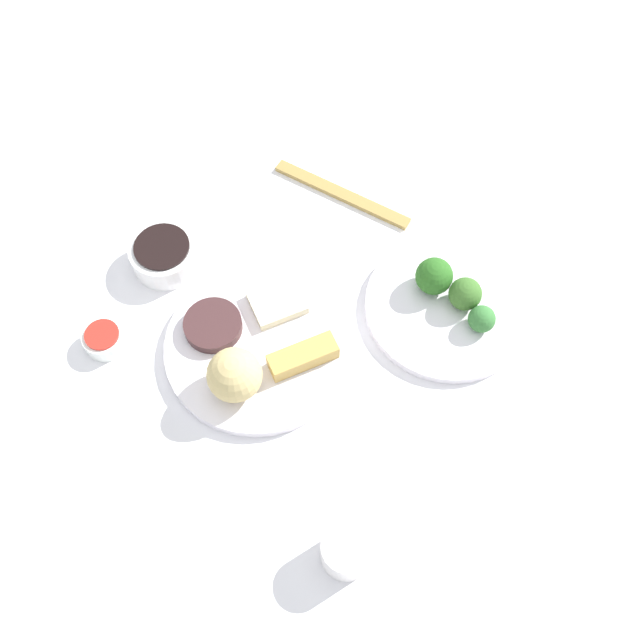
{
  "coord_description": "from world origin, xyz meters",
  "views": [
    {
      "loc": [
        0.12,
        0.45,
        0.92
      ],
      "look_at": [
        -0.05,
        0.02,
        0.06
      ],
      "focal_mm": 40.33,
      "sensor_mm": 36.0,
      "label": 1
    }
  ],
  "objects_px": {
    "sauce_ramekin_sweet_and_sour": "(105,340)",
    "chopsticks_pair": "(342,194)",
    "teacup": "(346,551)",
    "soy_sauce_bowl": "(165,255)",
    "broccoli_plate": "(447,307)",
    "main_plate": "(258,347)"
  },
  "relations": [
    {
      "from": "teacup",
      "to": "main_plate",
      "type": "bearing_deg",
      "value": -89.49
    },
    {
      "from": "sauce_ramekin_sweet_and_sour",
      "to": "chopsticks_pair",
      "type": "relative_size",
      "value": 0.25
    },
    {
      "from": "soy_sauce_bowl",
      "to": "teacup",
      "type": "bearing_deg",
      "value": 99.35
    },
    {
      "from": "broccoli_plate",
      "to": "sauce_ramekin_sweet_and_sour",
      "type": "distance_m",
      "value": 0.48
    },
    {
      "from": "sauce_ramekin_sweet_and_sour",
      "to": "chopsticks_pair",
      "type": "distance_m",
      "value": 0.42
    },
    {
      "from": "broccoli_plate",
      "to": "chopsticks_pair",
      "type": "height_order",
      "value": "broccoli_plate"
    },
    {
      "from": "broccoli_plate",
      "to": "main_plate",
      "type": "bearing_deg",
      "value": -8.74
    },
    {
      "from": "soy_sauce_bowl",
      "to": "sauce_ramekin_sweet_and_sour",
      "type": "xyz_separation_m",
      "value": [
        0.12,
        0.1,
        -0.01
      ]
    },
    {
      "from": "broccoli_plate",
      "to": "soy_sauce_bowl",
      "type": "relative_size",
      "value": 2.4
    },
    {
      "from": "sauce_ramekin_sweet_and_sour",
      "to": "teacup",
      "type": "height_order",
      "value": "teacup"
    },
    {
      "from": "soy_sauce_bowl",
      "to": "main_plate",
      "type": "bearing_deg",
      "value": 112.64
    },
    {
      "from": "teacup",
      "to": "chopsticks_pair",
      "type": "relative_size",
      "value": 0.26
    },
    {
      "from": "soy_sauce_bowl",
      "to": "teacup",
      "type": "xyz_separation_m",
      "value": [
        -0.08,
        0.49,
        0.01
      ]
    },
    {
      "from": "broccoli_plate",
      "to": "teacup",
      "type": "height_order",
      "value": "teacup"
    },
    {
      "from": "broccoli_plate",
      "to": "soy_sauce_bowl",
      "type": "height_order",
      "value": "soy_sauce_bowl"
    },
    {
      "from": "sauce_ramekin_sweet_and_sour",
      "to": "teacup",
      "type": "relative_size",
      "value": 0.95
    },
    {
      "from": "broccoli_plate",
      "to": "teacup",
      "type": "xyz_separation_m",
      "value": [
        0.27,
        0.26,
        0.02
      ]
    },
    {
      "from": "main_plate",
      "to": "teacup",
      "type": "xyz_separation_m",
      "value": [
        -0.0,
        0.3,
        0.02
      ]
    },
    {
      "from": "main_plate",
      "to": "broccoli_plate",
      "type": "bearing_deg",
      "value": 171.26
    },
    {
      "from": "main_plate",
      "to": "broccoli_plate",
      "type": "relative_size",
      "value": 1.1
    },
    {
      "from": "broccoli_plate",
      "to": "soy_sauce_bowl",
      "type": "bearing_deg",
      "value": -33.12
    },
    {
      "from": "main_plate",
      "to": "teacup",
      "type": "distance_m",
      "value": 0.3
    }
  ]
}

